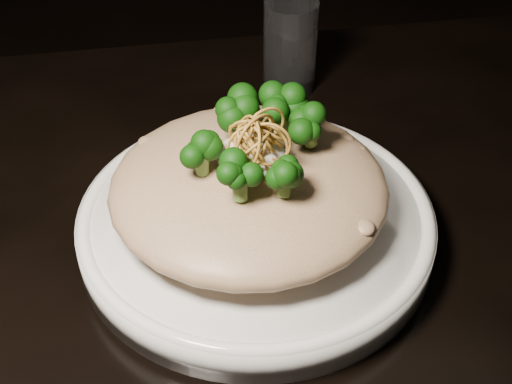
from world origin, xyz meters
TOP-DOWN VIEW (x-y plane):
  - table at (0.00, 0.00)m, footprint 1.10×0.80m
  - plate at (0.03, 0.02)m, footprint 0.31×0.31m
  - risotto at (0.03, 0.02)m, footprint 0.24×0.24m
  - broccoli at (0.04, 0.02)m, footprint 0.15×0.15m
  - cheese at (0.03, 0.02)m, footprint 0.06×0.06m
  - shallots at (0.04, 0.02)m, footprint 0.06×0.06m
  - drinking_glass at (0.12, 0.27)m, footprint 0.08×0.08m

SIDE VIEW (x-z plane):
  - table at x=0.00m, z-range 0.29..1.04m
  - plate at x=0.03m, z-range 0.75..0.78m
  - drinking_glass at x=0.12m, z-range 0.75..0.86m
  - risotto at x=0.03m, z-range 0.78..0.84m
  - cheese at x=0.03m, z-range 0.84..0.85m
  - broccoli at x=0.04m, z-range 0.84..0.89m
  - shallots at x=0.04m, z-range 0.85..0.89m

